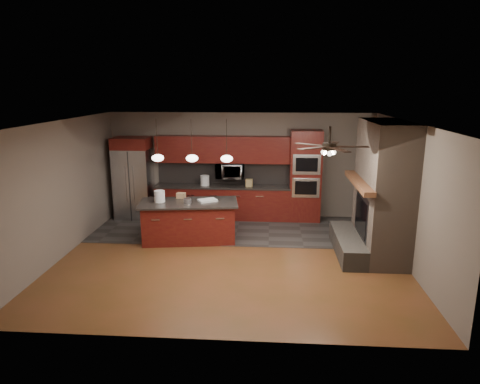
# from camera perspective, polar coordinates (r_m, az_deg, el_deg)

# --- Properties ---
(ground) EXTENTS (7.00, 7.00, 0.00)m
(ground) POSITION_cam_1_polar(r_m,az_deg,el_deg) (9.03, -1.18, -8.67)
(ground) COLOR brown
(ground) RESTS_ON ground
(ceiling) EXTENTS (7.00, 6.00, 0.02)m
(ceiling) POSITION_cam_1_polar(r_m,az_deg,el_deg) (8.36, -1.28, 9.34)
(ceiling) COLOR white
(ceiling) RESTS_ON back_wall
(back_wall) EXTENTS (7.00, 0.02, 2.80)m
(back_wall) POSITION_cam_1_polar(r_m,az_deg,el_deg) (11.51, 0.13, 3.59)
(back_wall) COLOR #645950
(back_wall) RESTS_ON ground
(right_wall) EXTENTS (0.02, 6.00, 2.80)m
(right_wall) POSITION_cam_1_polar(r_m,az_deg,el_deg) (8.98, 21.62, -0.39)
(right_wall) COLOR #645950
(right_wall) RESTS_ON ground
(left_wall) EXTENTS (0.02, 6.00, 2.80)m
(left_wall) POSITION_cam_1_polar(r_m,az_deg,el_deg) (9.56, -22.61, 0.34)
(left_wall) COLOR #645950
(left_wall) RESTS_ON ground
(slate_tile_patch) EXTENTS (7.00, 2.40, 0.01)m
(slate_tile_patch) POSITION_cam_1_polar(r_m,az_deg,el_deg) (10.70, -0.31, -4.94)
(slate_tile_patch) COLOR #34312F
(slate_tile_patch) RESTS_ON ground
(fireplace_column) EXTENTS (1.30, 2.10, 2.80)m
(fireplace_column) POSITION_cam_1_polar(r_m,az_deg,el_deg) (9.25, 18.11, -0.36)
(fireplace_column) COLOR #726052
(fireplace_column) RESTS_ON ground
(back_cabinetry) EXTENTS (3.59, 0.64, 2.20)m
(back_cabinetry) POSITION_cam_1_polar(r_m,az_deg,el_deg) (11.41, -2.34, 0.88)
(back_cabinetry) COLOR #5C1C11
(back_cabinetry) RESTS_ON ground
(oven_tower) EXTENTS (0.80, 0.63, 2.38)m
(oven_tower) POSITION_cam_1_polar(r_m,az_deg,el_deg) (11.26, 8.69, 2.11)
(oven_tower) COLOR #5C1C11
(oven_tower) RESTS_ON ground
(microwave) EXTENTS (0.73, 0.41, 0.50)m
(microwave) POSITION_cam_1_polar(r_m,az_deg,el_deg) (11.31, -1.34, 2.88)
(microwave) COLOR silver
(microwave) RESTS_ON back_cabinetry
(refrigerator) EXTENTS (0.94, 0.75, 2.17)m
(refrigerator) POSITION_cam_1_polar(r_m,az_deg,el_deg) (11.75, -14.02, 1.82)
(refrigerator) COLOR silver
(refrigerator) RESTS_ON ground
(kitchen_island) EXTENTS (2.32, 1.29, 0.92)m
(kitchen_island) POSITION_cam_1_polar(r_m,az_deg,el_deg) (9.87, -6.79, -3.89)
(kitchen_island) COLOR #5C1C11
(kitchen_island) RESTS_ON ground
(white_bucket) EXTENTS (0.27, 0.27, 0.26)m
(white_bucket) POSITION_cam_1_polar(r_m,az_deg,el_deg) (9.83, -10.68, -0.56)
(white_bucket) COLOR white
(white_bucket) RESTS_ON kitchen_island
(paint_can) EXTENTS (0.22, 0.22, 0.11)m
(paint_can) POSITION_cam_1_polar(r_m,az_deg,el_deg) (9.63, -7.02, -1.18)
(paint_can) COLOR silver
(paint_can) RESTS_ON kitchen_island
(paint_tray) EXTENTS (0.49, 0.45, 0.04)m
(paint_tray) POSITION_cam_1_polar(r_m,az_deg,el_deg) (9.77, -4.36, -1.11)
(paint_tray) COLOR silver
(paint_tray) RESTS_ON kitchen_island
(cardboard_box) EXTENTS (0.21, 0.17, 0.12)m
(cardboard_box) POSITION_cam_1_polar(r_m,az_deg,el_deg) (10.09, -7.86, -0.46)
(cardboard_box) COLOR #A57B55
(cardboard_box) RESTS_ON kitchen_island
(counter_bucket) EXTENTS (0.29, 0.29, 0.27)m
(counter_bucket) POSITION_cam_1_polar(r_m,az_deg,el_deg) (11.39, -4.70, 1.55)
(counter_bucket) COLOR silver
(counter_bucket) RESTS_ON back_cabinetry
(counter_box) EXTENTS (0.18, 0.14, 0.20)m
(counter_box) POSITION_cam_1_polar(r_m,az_deg,el_deg) (11.24, 1.23, 1.24)
(counter_box) COLOR #9C8250
(counter_box) RESTS_ON back_cabinetry
(pendant_left) EXTENTS (0.26, 0.26, 0.92)m
(pendant_left) POSITION_cam_1_polar(r_m,az_deg,el_deg) (9.44, -10.91, 4.51)
(pendant_left) COLOR black
(pendant_left) RESTS_ON ceiling
(pendant_center) EXTENTS (0.26, 0.26, 0.92)m
(pendant_center) POSITION_cam_1_polar(r_m,az_deg,el_deg) (9.27, -6.41, 4.51)
(pendant_center) COLOR black
(pendant_center) RESTS_ON ceiling
(pendant_right) EXTENTS (0.26, 0.26, 0.92)m
(pendant_right) POSITION_cam_1_polar(r_m,az_deg,el_deg) (9.17, -1.78, 4.48)
(pendant_right) COLOR black
(pendant_right) RESTS_ON ceiling
(ceiling_fan) EXTENTS (1.27, 1.33, 0.41)m
(ceiling_fan) POSITION_cam_1_polar(r_m,az_deg,el_deg) (7.64, 11.82, 6.02)
(ceiling_fan) COLOR black
(ceiling_fan) RESTS_ON ceiling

